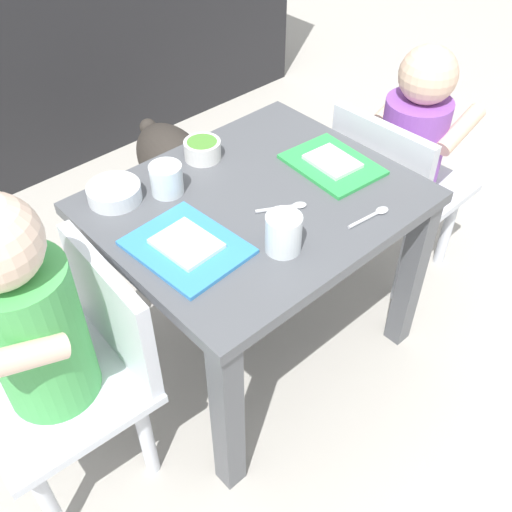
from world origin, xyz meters
TOP-DOWN VIEW (x-y plane):
  - ground_plane at (0.00, 0.00)m, footprint 7.00×7.00m
  - dining_table at (0.00, 0.00)m, footprint 0.60×0.50m
  - seated_child_left at (-0.46, 0.01)m, footprint 0.30×0.30m
  - seated_child_right at (0.46, -0.03)m, footprint 0.29×0.29m
  - dog at (0.15, 0.49)m, footprint 0.22×0.43m
  - food_tray_left at (-0.19, -0.03)m, footprint 0.17×0.21m
  - food_tray_right at (0.19, -0.03)m, footprint 0.16×0.20m
  - water_cup_left at (-0.11, 0.13)m, footprint 0.06×0.06m
  - water_cup_right at (-0.06, -0.14)m, footprint 0.06×0.06m
  - veggie_bowl_far at (-0.20, 0.18)m, footprint 0.10×0.10m
  - veggie_bowl_near at (0.01, 0.18)m, footprint 0.08×0.08m
  - spoon_by_left_tray at (0.02, -0.06)m, footprint 0.09×0.06m
  - spoon_by_right_tray at (0.12, -0.19)m, footprint 0.10×0.02m

SIDE VIEW (x-z plane):
  - ground_plane at x=0.00m, z-range 0.00..0.00m
  - dog at x=0.15m, z-range 0.04..0.35m
  - dining_table at x=0.00m, z-range 0.14..0.58m
  - seated_child_right at x=0.46m, z-range 0.07..0.69m
  - seated_child_left at x=-0.46m, z-range 0.08..0.75m
  - spoon_by_left_tray at x=0.02m, z-range 0.44..0.45m
  - spoon_by_right_tray at x=0.12m, z-range 0.44..0.45m
  - food_tray_left at x=-0.19m, z-range 0.44..0.46m
  - food_tray_right at x=0.19m, z-range 0.44..0.46m
  - veggie_bowl_far at x=-0.20m, z-range 0.44..0.48m
  - veggie_bowl_near at x=0.01m, z-range 0.44..0.48m
  - water_cup_left at x=-0.11m, z-range 0.44..0.50m
  - water_cup_right at x=-0.06m, z-range 0.44..0.51m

